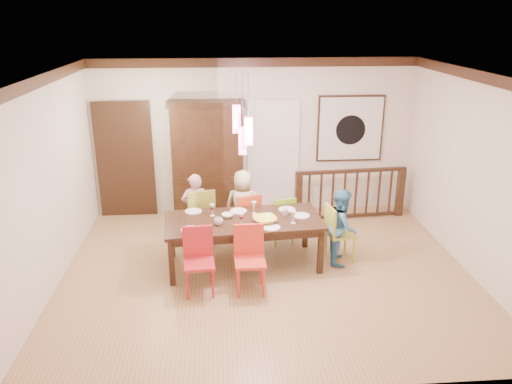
{
  "coord_description": "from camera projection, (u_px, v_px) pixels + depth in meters",
  "views": [
    {
      "loc": [
        -0.66,
        -6.57,
        3.65
      ],
      "look_at": [
        -0.13,
        0.41,
        1.13
      ],
      "focal_mm": 35.0,
      "sensor_mm": 36.0,
      "label": 1
    }
  ],
  "objects": [
    {
      "name": "plate_near_mid",
      "position": [
        271.0,
        227.0,
        7.12
      ],
      "size": [
        0.26,
        0.26,
        0.01
      ],
      "primitive_type": "cylinder",
      "color": "white",
      "rests_on": "dining_table"
    },
    {
      "name": "crown_molding",
      "position": [
        268.0,
        80.0,
        6.5
      ],
      "size": [
        6.0,
        5.0,
        0.16
      ],
      "primitive_type": null,
      "color": "black",
      "rests_on": "wall_back"
    },
    {
      "name": "person_far_mid",
      "position": [
        243.0,
        206.0,
        8.3
      ],
      "size": [
        0.65,
        0.46,
        1.23
      ],
      "primitive_type": "imported",
      "rotation": [
        0.0,
        0.0,
        3.02
      ],
      "color": "#BDB88F",
      "rests_on": "floor"
    },
    {
      "name": "wall_left",
      "position": [
        47.0,
        185.0,
        6.75
      ],
      "size": [
        0.0,
        5.0,
        5.0
      ],
      "primitive_type": "plane",
      "rotation": [
        1.57,
        0.0,
        1.57
      ],
      "color": "beige",
      "rests_on": "floor"
    },
    {
      "name": "panel_door",
      "position": [
        126.0,
        162.0,
        9.22
      ],
      "size": [
        1.04,
        0.07,
        2.24
      ],
      "primitive_type": "cube",
      "color": "black",
      "rests_on": "wall_back"
    },
    {
      "name": "china_hutch",
      "position": [
        208.0,
        160.0,
        9.17
      ],
      "size": [
        1.38,
        0.46,
        2.19
      ],
      "color": "black",
      "rests_on": "floor"
    },
    {
      "name": "plate_end_right",
      "position": [
        301.0,
        216.0,
        7.54
      ],
      "size": [
        0.26,
        0.26,
        0.01
      ],
      "primitive_type": "cylinder",
      "color": "white",
      "rests_on": "dining_table"
    },
    {
      "name": "chair_far_left",
      "position": [
        200.0,
        211.0,
        8.22
      ],
      "size": [
        0.53,
        0.53,
        0.98
      ],
      "rotation": [
        0.0,
        0.0,
        3.35
      ],
      "color": "#A1B038",
      "rests_on": "floor"
    },
    {
      "name": "cup_right",
      "position": [
        285.0,
        212.0,
        7.56
      ],
      "size": [
        0.13,
        0.13,
        0.1
      ],
      "primitive_type": "imported",
      "rotation": [
        0.0,
        0.0,
        0.35
      ],
      "color": "silver",
      "rests_on": "dining_table"
    },
    {
      "name": "dining_table",
      "position": [
        243.0,
        224.0,
        7.45
      ],
      "size": [
        2.4,
        1.25,
        0.75
      ],
      "rotation": [
        0.0,
        0.0,
        0.08
      ],
      "color": "black",
      "rests_on": "floor"
    },
    {
      "name": "person_end_right",
      "position": [
        342.0,
        226.0,
        7.59
      ],
      "size": [
        0.54,
        0.64,
        1.17
      ],
      "primitive_type": "imported",
      "rotation": [
        0.0,
        0.0,
        1.38
      ],
      "color": "teal",
      "rests_on": "floor"
    },
    {
      "name": "white_doorway",
      "position": [
        273.0,
        158.0,
        9.43
      ],
      "size": [
        0.97,
        0.05,
        2.22
      ],
      "primitive_type": "cube",
      "color": "silver",
      "rests_on": "wall_back"
    },
    {
      "name": "plate_far_right",
      "position": [
        287.0,
        209.0,
        7.78
      ],
      "size": [
        0.26,
        0.26,
        0.01
      ],
      "primitive_type": "cylinder",
      "color": "white",
      "rests_on": "dining_table"
    },
    {
      "name": "wine_glass_d",
      "position": [
        293.0,
        217.0,
        7.26
      ],
      "size": [
        0.08,
        0.08,
        0.19
      ],
      "primitive_type": null,
      "color": "silver",
      "rests_on": "dining_table"
    },
    {
      "name": "wall_right",
      "position": [
        475.0,
        175.0,
        7.17
      ],
      "size": [
        0.0,
        5.0,
        5.0
      ],
      "primitive_type": "plane",
      "rotation": [
        1.57,
        0.0,
        -1.57
      ],
      "color": "beige",
      "rests_on": "floor"
    },
    {
      "name": "cup_left",
      "position": [
        218.0,
        222.0,
        7.22
      ],
      "size": [
        0.13,
        0.13,
        0.1
      ],
      "primitive_type": "imported",
      "rotation": [
        0.0,
        0.0,
        -0.03
      ],
      "color": "silver",
      "rests_on": "dining_table"
    },
    {
      "name": "chair_end_right",
      "position": [
        341.0,
        229.0,
        7.68
      ],
      "size": [
        0.46,
        0.46,
        0.89
      ],
      "rotation": [
        0.0,
        0.0,
        1.73
      ],
      "color": "#ADBB37",
      "rests_on": "floor"
    },
    {
      "name": "chair_near_mid",
      "position": [
        250.0,
        256.0,
        6.77
      ],
      "size": [
        0.43,
        0.43,
        0.93
      ],
      "rotation": [
        0.0,
        0.0,
        0.02
      ],
      "color": "red",
      "rests_on": "floor"
    },
    {
      "name": "floor",
      "position": [
        267.0,
        272.0,
        7.45
      ],
      "size": [
        6.0,
        6.0,
        0.0
      ],
      "primitive_type": "plane",
      "color": "#9D794C",
      "rests_on": "ground"
    },
    {
      "name": "ceiling",
      "position": [
        268.0,
        74.0,
        6.47
      ],
      "size": [
        6.0,
        6.0,
        0.0
      ],
      "primitive_type": "plane",
      "rotation": [
        3.14,
        0.0,
        0.0
      ],
      "color": "white",
      "rests_on": "wall_back"
    },
    {
      "name": "balustrade",
      "position": [
        350.0,
        193.0,
        9.24
      ],
      "size": [
        2.1,
        0.24,
        0.96
      ],
      "rotation": [
        0.0,
        0.0,
        0.08
      ],
      "color": "black",
      "rests_on": "floor"
    },
    {
      "name": "wine_glass_a",
      "position": [
        212.0,
        210.0,
        7.52
      ],
      "size": [
        0.08,
        0.08,
        0.19
      ],
      "primitive_type": null,
      "color": "#590C19",
      "rests_on": "dining_table"
    },
    {
      "name": "plate_far_mid",
      "position": [
        238.0,
        211.0,
        7.72
      ],
      "size": [
        0.26,
        0.26,
        0.01
      ],
      "primitive_type": "cylinder",
      "color": "white",
      "rests_on": "dining_table"
    },
    {
      "name": "wall_back",
      "position": [
        255.0,
        138.0,
        9.31
      ],
      "size": [
        6.0,
        0.0,
        6.0
      ],
      "primitive_type": "plane",
      "rotation": [
        1.57,
        0.0,
        0.0
      ],
      "color": "beige",
      "rests_on": "floor"
    },
    {
      "name": "plate_near_left",
      "position": [
        190.0,
        229.0,
        7.06
      ],
      "size": [
        0.26,
        0.26,
        0.01
      ],
      "primitive_type": "cylinder",
      "color": "white",
      "rests_on": "dining_table"
    },
    {
      "name": "chair_far_mid",
      "position": [
        246.0,
        214.0,
        8.23
      ],
      "size": [
        0.51,
        0.51,
        0.9
      ],
      "rotation": [
        0.0,
        0.0,
        3.43
      ],
      "color": "#BC401B",
      "rests_on": "floor"
    },
    {
      "name": "painting",
      "position": [
        350.0,
        129.0,
        9.35
      ],
      "size": [
        1.25,
        0.06,
        1.25
      ],
      "color": "black",
      "rests_on": "wall_back"
    },
    {
      "name": "wine_glass_b",
      "position": [
        254.0,
        208.0,
        7.61
      ],
      "size": [
        0.08,
        0.08,
        0.19
      ],
      "primitive_type": null,
      "color": "silver",
      "rests_on": "dining_table"
    },
    {
      "name": "pendant_cluster",
      "position": [
        243.0,
        130.0,
        6.97
      ],
      "size": [
        0.27,
        0.21,
        1.14
      ],
      "color": "#F24873",
      "rests_on": "ceiling"
    },
    {
      "name": "napkin",
      "position": [
        242.0,
        227.0,
        7.13
      ],
      "size": [
        0.18,
        0.14,
        0.01
      ],
      "primitive_type": "cube",
      "color": "#D83359",
      "rests_on": "dining_table"
    },
    {
      "name": "plate_far_left",
      "position": [
        193.0,
        211.0,
        7.71
      ],
      "size": [
        0.26,
        0.26,
        0.01
      ],
      "primitive_type": "cylinder",
      "color": "white",
      "rests_on": "dining_table"
    },
    {
      "name": "wine_glass_c",
      "position": [
        241.0,
        219.0,
        7.18
      ],
      "size": [
        0.08,
        0.08,
        0.19
      ],
      "primitive_type": null,
      "color": "#590C19",
      "rests_on": "dining_table"
    },
    {
      "name": "person_far_left",
      "position": [
        196.0,
        210.0,
        8.16
      ],
      "size": [
        0.47,
        0.34,
        1.22
      ],
      "primitive_type": "imported",
      "rotation": [
        0.0,
        0.0,
        3.24
      ],
      "color": "#DCA7B7",
      "rests_on": "floor"
    },
    {
      "name": "chair_near_left",
      "position": [
        199.0,
        258.0,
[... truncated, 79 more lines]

